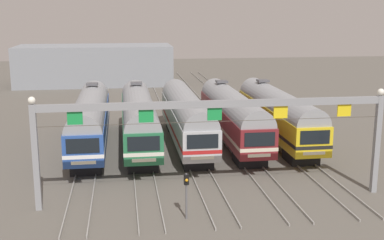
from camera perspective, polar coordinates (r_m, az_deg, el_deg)
name	(u,v)px	position (r m, az deg, el deg)	size (l,w,h in m)	color
ground_plane	(186,145)	(44.95, -0.65, -2.85)	(160.00, 160.00, 0.00)	#5B564F
track_bed	(168,108)	(61.39, -2.71, 1.38)	(18.30, 70.00, 0.15)	gray
commuter_train_blue	(90,118)	(44.05, -11.56, 0.18)	(2.88, 18.06, 5.05)	#284C9E
commuter_train_green	(139,117)	(43.98, -6.09, 0.34)	(2.88, 18.06, 5.05)	#236B42
commuter_train_stainless	(186,116)	(44.31, -0.66, 0.50)	(2.88, 18.06, 4.77)	#B2B5BA
commuter_train_maroon	(232,114)	(45.03, 4.65, 0.66)	(2.88, 18.06, 5.05)	maroon
commuter_train_yellow	(278,113)	(46.13, 9.74, 0.80)	(2.88, 18.06, 5.05)	gold
catenary_gantry	(215,120)	(30.73, 2.59, 0.02)	(22.04, 0.44, 6.97)	gray
yard_signal_mast	(186,187)	(28.87, -0.65, -7.69)	(0.28, 0.35, 2.75)	#59595E
maintenance_building	(95,65)	(82.77, -11.01, 6.19)	(24.53, 10.00, 6.28)	gray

